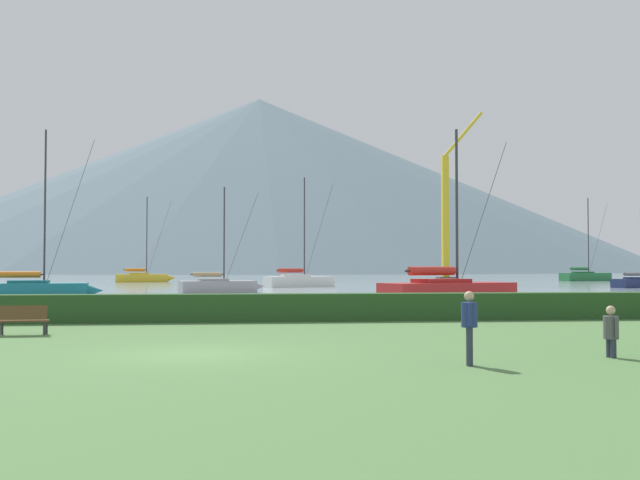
# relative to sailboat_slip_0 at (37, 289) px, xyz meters

# --- Properties ---
(ground_plane) EXTENTS (1000.00, 1000.00, 0.00)m
(ground_plane) POSITION_rel_sailboat_slip_0_xyz_m (12.17, -32.74, -0.66)
(ground_plane) COLOR #517A42
(harbor_water) EXTENTS (320.00, 246.00, 0.00)m
(harbor_water) POSITION_rel_sailboat_slip_0_xyz_m (12.17, 104.26, -0.65)
(harbor_water) COLOR #8C9EA3
(harbor_water) RESTS_ON ground_plane
(hedge_line) EXTENTS (80.00, 1.20, 1.09)m
(hedge_line) POSITION_rel_sailboat_slip_0_xyz_m (12.17, -21.74, -0.11)
(hedge_line) COLOR #284C23
(hedge_line) RESTS_ON ground_plane
(sailboat_slip_0) EXTENTS (7.84, 3.07, 11.30)m
(sailboat_slip_0) POSITION_rel_sailboat_slip_0_xyz_m (0.00, 0.00, 0.00)
(sailboat_slip_0) COLOR #19707A
(sailboat_slip_0) RESTS_ON harbor_water
(sailboat_slip_1) EXTENTS (8.20, 4.57, 11.35)m
(sailboat_slip_1) POSITION_rel_sailboat_slip_0_xyz_m (19.65, 25.84, 0.03)
(sailboat_slip_1) COLOR white
(sailboat_slip_1) RESTS_ON harbor_water
(sailboat_slip_3) EXTENTS (6.58, 3.69, 8.15)m
(sailboat_slip_3) POSITION_rel_sailboat_slip_0_xyz_m (53.23, 19.95, -0.11)
(sailboat_slip_3) COLOR navy
(sailboat_slip_3) RESTS_ON harbor_water
(sailboat_slip_4) EXTENTS (7.21, 3.58, 8.67)m
(sailboat_slip_4) POSITION_rel_sailboat_slip_0_xyz_m (11.73, 10.37, -0.07)
(sailboat_slip_4) COLOR #9E9EA3
(sailboat_slip_4) RESTS_ON harbor_water
(sailboat_slip_5) EXTENTS (8.54, 3.99, 11.96)m
(sailboat_slip_5) POSITION_rel_sailboat_slip_0_xyz_m (63.02, 52.00, 0.05)
(sailboat_slip_5) COLOR #236B38
(sailboat_slip_5) RESTS_ON harbor_water
(sailboat_slip_6) EXTENTS (7.90, 2.90, 11.40)m
(sailboat_slip_6) POSITION_rel_sailboat_slip_0_xyz_m (0.72, 50.69, 0.01)
(sailboat_slip_6) COLOR gold
(sailboat_slip_6) RESTS_ON harbor_water
(sailboat_slip_7) EXTENTS (9.17, 5.31, 10.07)m
(sailboat_slip_7) POSITION_rel_sailboat_slip_0_xyz_m (25.27, -9.85, 0.09)
(sailboat_slip_7) COLOR red
(sailboat_slip_7) RESTS_ON harbor_water
(park_bench_under_tree) EXTENTS (1.54, 0.53, 0.95)m
(park_bench_under_tree) POSITION_rel_sailboat_slip_0_xyz_m (6.46, -26.92, -0.13)
(park_bench_under_tree) COLOR brown
(park_bench_under_tree) RESTS_ON ground_plane
(person_seated_viewer) EXTENTS (0.36, 0.57, 1.25)m
(person_seated_viewer) POSITION_rel_sailboat_slip_0_xyz_m (22.22, -34.54, 0.03)
(person_seated_viewer) COLOR #2D3347
(person_seated_viewer) RESTS_ON ground_plane
(person_standing_walker) EXTENTS (0.36, 0.56, 1.65)m
(person_standing_walker) POSITION_rel_sailboat_slip_0_xyz_m (18.39, -35.58, 0.32)
(person_standing_walker) COLOR #2D3347
(person_standing_walker) RESTS_ON ground_plane
(dock_crane) EXTENTS (5.86, 2.00, 21.45)m
(dock_crane) POSITION_rel_sailboat_slip_0_xyz_m (38.97, 39.33, 6.51)
(dock_crane) COLOR #333338
(dock_crane) RESTS_ON ground_plane
(distant_hill_central_peak) EXTENTS (355.48, 355.48, 80.67)m
(distant_hill_central_peak) POSITION_rel_sailboat_slip_0_xyz_m (22.98, 303.46, 39.68)
(distant_hill_central_peak) COLOR slate
(distant_hill_central_peak) RESTS_ON ground_plane
(distant_hill_east_ridge) EXTENTS (274.96, 274.96, 40.98)m
(distant_hill_east_ridge) POSITION_rel_sailboat_slip_0_xyz_m (-64.09, 366.84, 19.83)
(distant_hill_east_ridge) COLOR #425666
(distant_hill_east_ridge) RESTS_ON ground_plane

